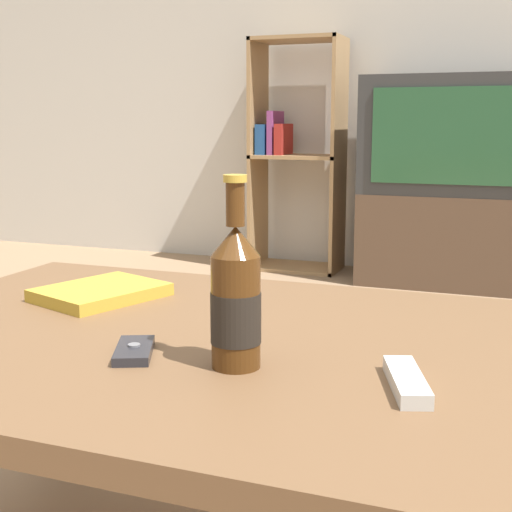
% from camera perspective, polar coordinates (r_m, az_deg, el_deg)
% --- Properties ---
extents(back_wall, '(8.00, 0.05, 2.60)m').
position_cam_1_polar(back_wall, '(4.09, 14.11, 16.99)').
color(back_wall, beige).
rests_on(back_wall, ground_plane).
extents(coffee_table, '(1.14, 0.84, 0.49)m').
position_cam_1_polar(coffee_table, '(1.20, -5.65, -9.17)').
color(coffee_table, brown).
rests_on(coffee_table, ground_plane).
extents(tv_stand, '(0.88, 0.45, 0.47)m').
position_cam_1_polar(tv_stand, '(3.80, 15.08, 1.32)').
color(tv_stand, '#4C3828').
rests_on(tv_stand, ground_plane).
extents(television, '(0.88, 0.45, 0.59)m').
position_cam_1_polar(television, '(3.75, 15.48, 9.30)').
color(television, '#2D2D2D').
rests_on(television, tv_stand).
extents(bookshelf, '(0.49, 0.30, 1.28)m').
position_cam_1_polar(bookshelf, '(4.01, 3.01, 8.22)').
color(bookshelf, '#99754C').
rests_on(bookshelf, ground_plane).
extents(beer_bottle, '(0.07, 0.07, 0.27)m').
position_cam_1_polar(beer_bottle, '(0.99, -1.63, -3.48)').
color(beer_bottle, '#47280F').
rests_on(beer_bottle, coffee_table).
extents(cell_phone, '(0.09, 0.12, 0.02)m').
position_cam_1_polar(cell_phone, '(1.08, -9.72, -7.47)').
color(cell_phone, '#232328').
rests_on(cell_phone, coffee_table).
extents(remote_control, '(0.09, 0.15, 0.02)m').
position_cam_1_polar(remote_control, '(0.96, 11.96, -9.78)').
color(remote_control, beige).
rests_on(remote_control, coffee_table).
extents(table_book, '(0.24, 0.27, 0.02)m').
position_cam_1_polar(table_book, '(1.42, -12.32, -2.86)').
color(table_book, '#B7932D').
rests_on(table_book, coffee_table).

